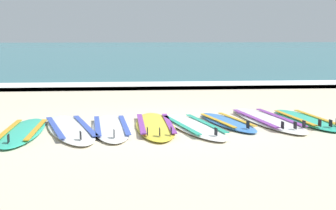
{
  "coord_description": "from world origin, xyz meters",
  "views": [
    {
      "loc": [
        -0.77,
        -7.72,
        1.51
      ],
      "look_at": [
        -0.02,
        0.8,
        0.25
      ],
      "focal_mm": 52.42,
      "sensor_mm": 36.0,
      "label": 1
    }
  ],
  "objects_px": {
    "surfboard_1": "(70,128)",
    "surfboard_2": "(111,127)",
    "surfboard_5": "(227,122)",
    "surfboard_6": "(267,120)",
    "surfboard_4": "(193,126)",
    "surfboard_7": "(305,119)",
    "surfboard_3": "(155,125)",
    "surfboard_0": "(23,132)"
  },
  "relations": [
    {
      "from": "surfboard_3",
      "to": "surfboard_4",
      "type": "height_order",
      "value": "same"
    },
    {
      "from": "surfboard_5",
      "to": "surfboard_6",
      "type": "xyz_separation_m",
      "value": [
        0.73,
        0.16,
        0.0
      ]
    },
    {
      "from": "surfboard_0",
      "to": "surfboard_2",
      "type": "xyz_separation_m",
      "value": [
        1.32,
        0.23,
        -0.0
      ]
    },
    {
      "from": "surfboard_1",
      "to": "surfboard_2",
      "type": "relative_size",
      "value": 1.11
    },
    {
      "from": "surfboard_4",
      "to": "surfboard_7",
      "type": "xyz_separation_m",
      "value": [
        2.0,
        0.42,
        0.0
      ]
    },
    {
      "from": "surfboard_5",
      "to": "surfboard_7",
      "type": "relative_size",
      "value": 0.89
    },
    {
      "from": "surfboard_3",
      "to": "surfboard_2",
      "type": "bearing_deg",
      "value": -172.22
    },
    {
      "from": "surfboard_1",
      "to": "surfboard_2",
      "type": "distance_m",
      "value": 0.64
    },
    {
      "from": "surfboard_6",
      "to": "surfboard_5",
      "type": "bearing_deg",
      "value": -167.73
    },
    {
      "from": "surfboard_4",
      "to": "surfboard_6",
      "type": "distance_m",
      "value": 1.42
    },
    {
      "from": "surfboard_7",
      "to": "surfboard_4",
      "type": "bearing_deg",
      "value": -168.07
    },
    {
      "from": "surfboard_0",
      "to": "surfboard_5",
      "type": "bearing_deg",
      "value": 9.24
    },
    {
      "from": "surfboard_4",
      "to": "surfboard_7",
      "type": "distance_m",
      "value": 2.05
    },
    {
      "from": "surfboard_7",
      "to": "surfboard_5",
      "type": "bearing_deg",
      "value": -175.09
    },
    {
      "from": "surfboard_1",
      "to": "surfboard_7",
      "type": "bearing_deg",
      "value": 6.53
    },
    {
      "from": "surfboard_4",
      "to": "surfboard_6",
      "type": "xyz_separation_m",
      "value": [
        1.34,
        0.46,
        0.0
      ]
    },
    {
      "from": "surfboard_6",
      "to": "surfboard_7",
      "type": "relative_size",
      "value": 1.2
    },
    {
      "from": "surfboard_0",
      "to": "surfboard_2",
      "type": "bearing_deg",
      "value": 9.98
    },
    {
      "from": "surfboard_1",
      "to": "surfboard_5",
      "type": "xyz_separation_m",
      "value": [
        2.55,
        0.33,
        0.0
      ]
    },
    {
      "from": "surfboard_6",
      "to": "surfboard_7",
      "type": "distance_m",
      "value": 0.66
    },
    {
      "from": "surfboard_2",
      "to": "surfboard_0",
      "type": "bearing_deg",
      "value": -170.02
    },
    {
      "from": "surfboard_5",
      "to": "surfboard_6",
      "type": "height_order",
      "value": "same"
    },
    {
      "from": "surfboard_0",
      "to": "surfboard_4",
      "type": "height_order",
      "value": "same"
    },
    {
      "from": "surfboard_1",
      "to": "surfboard_4",
      "type": "relative_size",
      "value": 1.08
    },
    {
      "from": "surfboard_4",
      "to": "surfboard_5",
      "type": "bearing_deg",
      "value": 26.36
    },
    {
      "from": "surfboard_2",
      "to": "surfboard_7",
      "type": "bearing_deg",
      "value": 7.14
    },
    {
      "from": "surfboard_0",
      "to": "surfboard_4",
      "type": "distance_m",
      "value": 2.64
    },
    {
      "from": "surfboard_0",
      "to": "surfboard_1",
      "type": "xyz_separation_m",
      "value": [
        0.69,
        0.2,
        -0.0
      ]
    },
    {
      "from": "surfboard_5",
      "to": "surfboard_4",
      "type": "bearing_deg",
      "value": -153.64
    },
    {
      "from": "surfboard_7",
      "to": "surfboard_0",
      "type": "bearing_deg",
      "value": -172.05
    },
    {
      "from": "surfboard_6",
      "to": "surfboard_7",
      "type": "xyz_separation_m",
      "value": [
        0.66,
        -0.04,
        0.0
      ]
    },
    {
      "from": "surfboard_5",
      "to": "surfboard_3",
      "type": "bearing_deg",
      "value": -170.71
    },
    {
      "from": "surfboard_2",
      "to": "surfboard_7",
      "type": "relative_size",
      "value": 1.07
    },
    {
      "from": "surfboard_1",
      "to": "surfboard_4",
      "type": "distance_m",
      "value": 1.94
    },
    {
      "from": "surfboard_1",
      "to": "surfboard_6",
      "type": "relative_size",
      "value": 0.99
    },
    {
      "from": "surfboard_1",
      "to": "surfboard_4",
      "type": "bearing_deg",
      "value": 0.83
    },
    {
      "from": "surfboard_1",
      "to": "surfboard_2",
      "type": "xyz_separation_m",
      "value": [
        0.63,
        0.04,
        0.0
      ]
    },
    {
      "from": "surfboard_7",
      "to": "surfboard_6",
      "type": "bearing_deg",
      "value": 176.6
    },
    {
      "from": "surfboard_1",
      "to": "surfboard_3",
      "type": "height_order",
      "value": "same"
    },
    {
      "from": "surfboard_5",
      "to": "surfboard_6",
      "type": "distance_m",
      "value": 0.75
    },
    {
      "from": "surfboard_0",
      "to": "surfboard_3",
      "type": "relative_size",
      "value": 0.92
    },
    {
      "from": "surfboard_3",
      "to": "surfboard_4",
      "type": "bearing_deg",
      "value": -9.88
    }
  ]
}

